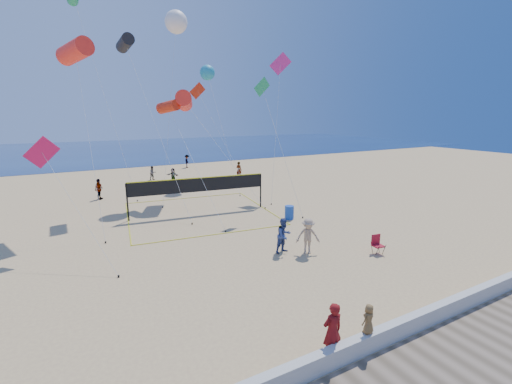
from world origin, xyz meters
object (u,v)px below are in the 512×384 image
woman (332,331)px  camp_chair (377,243)px  trash_barrel (289,212)px  volleyball_net (198,189)px

woman → camp_chair: bearing=-142.2°
camp_chair → trash_barrel: 6.87m
woman → volleyball_net: 15.84m
trash_barrel → volleyball_net: size_ratio=0.08×
camp_chair → volleyball_net: (-5.43, 10.97, 1.22)m
woman → camp_chair: woman is taller
trash_barrel → woman: bearing=-118.8°
woman → volleyball_net: volleyball_net is taller
trash_barrel → volleyball_net: bearing=139.3°
trash_barrel → volleyball_net: 6.46m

